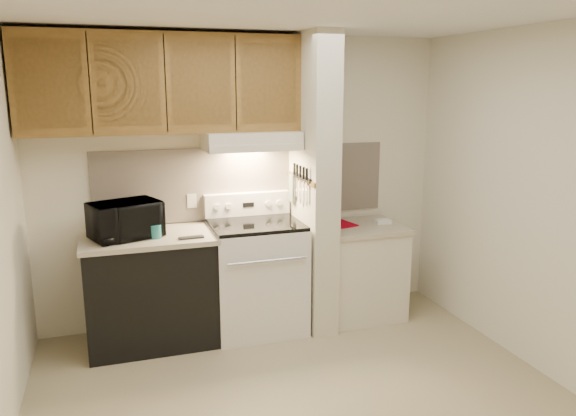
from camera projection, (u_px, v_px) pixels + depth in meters
name	position (u px, v px, depth m)	size (l,w,h in m)	color
floor	(300.00, 396.00, 3.83)	(3.60, 3.60, 0.00)	tan
ceiling	(303.00, 11.00, 3.29)	(3.60, 3.60, 0.00)	white
wall_back	(245.00, 180.00, 4.95)	(3.60, 0.02, 2.50)	silver
wall_right	(533.00, 200.00, 4.10)	(0.02, 3.00, 2.50)	silver
backsplash	(246.00, 182.00, 4.94)	(2.60, 0.02, 0.63)	beige
range_body	(256.00, 278.00, 4.80)	(0.76, 0.65, 0.92)	silver
oven_window	(266.00, 286.00, 4.50)	(0.50, 0.01, 0.30)	black
oven_handle	(267.00, 261.00, 4.42)	(0.02, 0.02, 0.65)	silver
cooktop	(256.00, 224.00, 4.70)	(0.74, 0.64, 0.03)	black
range_backguard	(247.00, 204.00, 4.94)	(0.76, 0.08, 0.20)	silver
range_display	(248.00, 205.00, 4.90)	(0.10, 0.01, 0.04)	black
range_knob_left_outer	(217.00, 207.00, 4.81)	(0.05, 0.05, 0.02)	silver
range_knob_left_inner	(228.00, 206.00, 4.84)	(0.05, 0.05, 0.02)	silver
range_knob_right_inner	(268.00, 204.00, 4.95)	(0.05, 0.05, 0.02)	silver
range_knob_right_outer	(279.00, 203.00, 4.98)	(0.05, 0.05, 0.02)	silver
dishwasher_front	(151.00, 292.00, 4.55)	(1.00, 0.63, 0.87)	black
left_countertop	(148.00, 238.00, 4.45)	(1.04, 0.67, 0.04)	#B3A88E
spoon_rest	(191.00, 237.00, 4.36)	(0.19, 0.06, 0.01)	black
teal_jar	(155.00, 231.00, 4.36)	(0.09, 0.09, 0.10)	#207070
outlet	(192.00, 201.00, 4.82)	(0.08, 0.01, 0.12)	beige
microwave	(125.00, 220.00, 4.35)	(0.51, 0.35, 0.28)	black
partition_pillar	(313.00, 184.00, 4.78)	(0.22, 0.70, 2.50)	beige
pillar_trim	(300.00, 179.00, 4.73)	(0.01, 0.70, 0.04)	brown
knife_strip	(302.00, 177.00, 4.68)	(0.02, 0.42, 0.04)	black
knife_blade_a	(306.00, 192.00, 4.57)	(0.01, 0.04, 0.16)	silver
knife_handle_a	(307.00, 174.00, 4.52)	(0.02, 0.02, 0.10)	black
knife_blade_b	(303.00, 192.00, 4.63)	(0.01, 0.04, 0.18)	silver
knife_handle_b	(304.00, 173.00, 4.59)	(0.02, 0.02, 0.10)	black
knife_blade_c	(300.00, 192.00, 4.70)	(0.01, 0.04, 0.20)	silver
knife_handle_c	(300.00, 172.00, 4.67)	(0.02, 0.02, 0.10)	black
knife_blade_d	(297.00, 187.00, 4.78)	(0.01, 0.04, 0.16)	silver
knife_handle_d	(297.00, 170.00, 4.75)	(0.02, 0.02, 0.10)	black
knife_blade_e	(294.00, 187.00, 4.85)	(0.01, 0.04, 0.18)	silver
knife_handle_e	(294.00, 169.00, 4.81)	(0.02, 0.02, 0.10)	black
oven_mitt	(292.00, 188.00, 4.91)	(0.03, 0.10, 0.24)	slate
right_cab_base	(360.00, 273.00, 5.10)	(0.70, 0.60, 0.81)	beige
right_countertop	(361.00, 227.00, 5.01)	(0.74, 0.64, 0.04)	#B3A88E
red_folder	(338.00, 224.00, 5.04)	(0.23, 0.32, 0.01)	#9C0013
white_box	(383.00, 221.00, 5.07)	(0.13, 0.09, 0.04)	white
range_hood	(251.00, 140.00, 4.67)	(0.78, 0.44, 0.15)	beige
hood_lip	(257.00, 148.00, 4.48)	(0.78, 0.04, 0.06)	beige
upper_cabinets	(163.00, 84.00, 4.40)	(2.18, 0.33, 0.77)	brown
cab_door_a	(49.00, 84.00, 4.01)	(0.46, 0.01, 0.63)	brown
cab_gap_a	(89.00, 84.00, 4.09)	(0.01, 0.01, 0.73)	black
cab_door_b	(128.00, 84.00, 4.17)	(0.46, 0.01, 0.63)	brown
cab_gap_b	(165.00, 84.00, 4.25)	(0.01, 0.01, 0.73)	black
cab_door_c	(201.00, 84.00, 4.33)	(0.46, 0.01, 0.63)	brown
cab_gap_c	(236.00, 84.00, 4.42)	(0.01, 0.01, 0.73)	black
cab_door_d	(269.00, 84.00, 4.50)	(0.46, 0.01, 0.63)	brown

